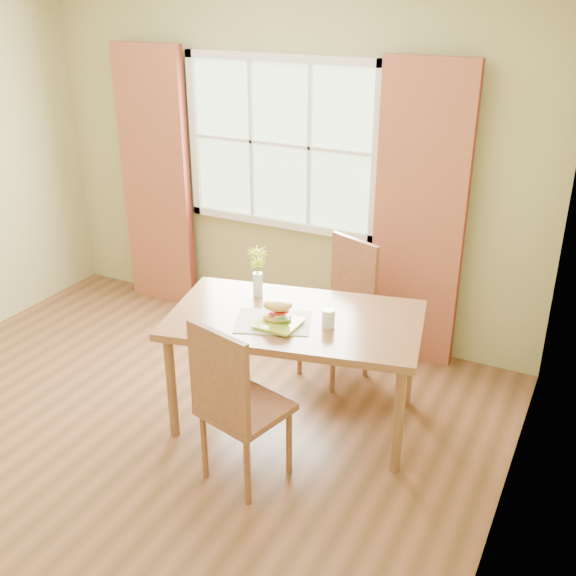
% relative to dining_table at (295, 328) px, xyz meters
% --- Properties ---
extents(room, '(4.24, 3.84, 2.74)m').
position_rel_dining_table_xyz_m(room, '(-0.74, -0.63, 0.67)').
color(room, brown).
rests_on(room, ground).
extents(window, '(1.62, 0.06, 1.32)m').
position_rel_dining_table_xyz_m(window, '(-0.74, 1.24, 0.82)').
color(window, '#A5C897').
rests_on(window, room).
extents(curtain_left, '(0.65, 0.08, 2.20)m').
position_rel_dining_table_xyz_m(curtain_left, '(-1.89, 1.15, 0.42)').
color(curtain_left, maroon).
rests_on(curtain_left, room).
extents(curtain_right, '(0.65, 0.08, 2.20)m').
position_rel_dining_table_xyz_m(curtain_right, '(0.41, 1.15, 0.42)').
color(curtain_right, maroon).
rests_on(curtain_right, room).
extents(dining_table, '(1.70, 1.18, 0.75)m').
position_rel_dining_table_xyz_m(dining_table, '(0.00, 0.00, 0.00)').
color(dining_table, brown).
rests_on(dining_table, room).
extents(chair_near, '(0.52, 0.52, 1.02)m').
position_rel_dining_table_xyz_m(chair_near, '(-0.02, -0.71, -0.12)').
color(chair_near, brown).
rests_on(chair_near, room).
extents(chair_far, '(0.55, 0.55, 1.01)m').
position_rel_dining_table_xyz_m(chair_far, '(0.03, 0.70, -0.12)').
color(chair_far, brown).
rests_on(chair_far, room).
extents(placemat, '(0.54, 0.47, 0.01)m').
position_rel_dining_table_xyz_m(placemat, '(-0.09, -0.13, 0.08)').
color(placemat, beige).
rests_on(placemat, dining_table).
extents(plate, '(0.25, 0.25, 0.01)m').
position_rel_dining_table_xyz_m(plate, '(-0.03, -0.16, 0.09)').
color(plate, '#9AB52D').
rests_on(plate, placemat).
extents(croissant_sandwich, '(0.21, 0.18, 0.14)m').
position_rel_dining_table_xyz_m(croissant_sandwich, '(-0.05, -0.13, 0.16)').
color(croissant_sandwich, gold).
rests_on(croissant_sandwich, plate).
extents(water_glass, '(0.08, 0.08, 0.12)m').
position_rel_dining_table_xyz_m(water_glass, '(0.24, -0.03, 0.13)').
color(water_glass, silver).
rests_on(water_glass, dining_table).
extents(flower_vase, '(0.13, 0.13, 0.33)m').
position_rel_dining_table_xyz_m(flower_vase, '(-0.35, 0.16, 0.28)').
color(flower_vase, silver).
rests_on(flower_vase, dining_table).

